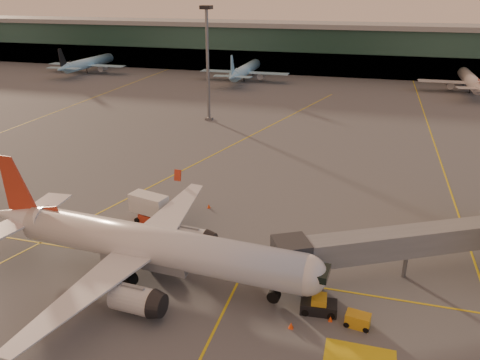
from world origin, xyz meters
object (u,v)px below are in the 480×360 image
(gpu_cart, at_px, (358,320))
(pushback_tug, at_px, (319,306))
(main_airplane, at_px, (146,245))
(catering_truck, at_px, (149,207))

(gpu_cart, height_order, pushback_tug, pushback_tug)
(main_airplane, relative_size, gpu_cart, 16.07)
(pushback_tug, bearing_deg, main_airplane, 172.32)
(main_airplane, bearing_deg, catering_truck, 119.03)
(catering_truck, bearing_deg, gpu_cart, -13.09)
(pushback_tug, bearing_deg, catering_truck, 147.64)
(gpu_cart, distance_m, pushback_tug, 3.87)
(main_airplane, distance_m, catering_truck, 12.95)
(gpu_cart, bearing_deg, main_airplane, -176.79)
(main_airplane, distance_m, pushback_tug, 18.76)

